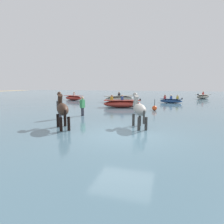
{
  "coord_description": "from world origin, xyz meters",
  "views": [
    {
      "loc": [
        1.73,
        -7.67,
        2.42
      ],
      "look_at": [
        -1.34,
        2.8,
        0.84
      ],
      "focal_mm": 30.76,
      "sensor_mm": 36.0,
      "label": 1
    }
  ],
  "objects_px": {
    "boat_mid_outer": "(119,99)",
    "boat_near_port": "(203,97)",
    "boat_near_starboard": "(73,98)",
    "horse_lead_dark_bay": "(62,110)",
    "person_wading_close": "(60,110)",
    "boat_far_offshore": "(122,104)",
    "boat_mid_channel": "(171,101)",
    "horse_trailing_grey": "(139,110)",
    "person_wading_mid": "(82,108)",
    "channel_buoy": "(154,108)"
  },
  "relations": [
    {
      "from": "boat_mid_channel",
      "to": "person_wading_mid",
      "type": "height_order",
      "value": "person_wading_mid"
    },
    {
      "from": "horse_lead_dark_bay",
      "to": "person_wading_close",
      "type": "xyz_separation_m",
      "value": [
        -1.49,
        2.17,
        -0.35
      ]
    },
    {
      "from": "boat_mid_outer",
      "to": "boat_near_starboard",
      "type": "xyz_separation_m",
      "value": [
        -6.47,
        0.68,
        -0.06
      ]
    },
    {
      "from": "horse_trailing_grey",
      "to": "boat_mid_outer",
      "type": "xyz_separation_m",
      "value": [
        -4.31,
        13.21,
        -0.48
      ]
    },
    {
      "from": "boat_mid_outer",
      "to": "person_wading_mid",
      "type": "xyz_separation_m",
      "value": [
        0.18,
        -10.74,
        0.16
      ]
    },
    {
      "from": "boat_near_starboard",
      "to": "person_wading_close",
      "type": "relative_size",
      "value": 1.79
    },
    {
      "from": "horse_trailing_grey",
      "to": "boat_mid_outer",
      "type": "distance_m",
      "value": 13.9
    },
    {
      "from": "boat_near_port",
      "to": "boat_near_starboard",
      "type": "relative_size",
      "value": 1.0
    },
    {
      "from": "horse_lead_dark_bay",
      "to": "person_wading_close",
      "type": "height_order",
      "value": "horse_lead_dark_bay"
    },
    {
      "from": "horse_lead_dark_bay",
      "to": "boat_near_port",
      "type": "height_order",
      "value": "horse_lead_dark_bay"
    },
    {
      "from": "boat_near_port",
      "to": "channel_buoy",
      "type": "bearing_deg",
      "value": -111.31
    },
    {
      "from": "horse_lead_dark_bay",
      "to": "boat_far_offshore",
      "type": "bearing_deg",
      "value": 85.29
    },
    {
      "from": "boat_near_port",
      "to": "person_wading_close",
      "type": "xyz_separation_m",
      "value": [
        -11.11,
        -20.49,
        0.21
      ]
    },
    {
      "from": "boat_mid_channel",
      "to": "boat_near_port",
      "type": "height_order",
      "value": "boat_near_port"
    },
    {
      "from": "boat_mid_channel",
      "to": "boat_mid_outer",
      "type": "height_order",
      "value": "boat_mid_outer"
    },
    {
      "from": "horse_trailing_grey",
      "to": "boat_far_offshore",
      "type": "relative_size",
      "value": 0.56
    },
    {
      "from": "boat_mid_outer",
      "to": "boat_far_offshore",
      "type": "height_order",
      "value": "boat_mid_outer"
    },
    {
      "from": "horse_lead_dark_bay",
      "to": "channel_buoy",
      "type": "distance_m",
      "value": 8.51
    },
    {
      "from": "boat_near_port",
      "to": "person_wading_mid",
      "type": "xyz_separation_m",
      "value": [
        -10.3,
        -19.02,
        0.21
      ]
    },
    {
      "from": "boat_mid_channel",
      "to": "boat_mid_outer",
      "type": "relative_size",
      "value": 0.68
    },
    {
      "from": "person_wading_mid",
      "to": "channel_buoy",
      "type": "relative_size",
      "value": 1.8
    },
    {
      "from": "horse_lead_dark_bay",
      "to": "boat_near_starboard",
      "type": "bearing_deg",
      "value": 115.93
    },
    {
      "from": "horse_trailing_grey",
      "to": "boat_near_port",
      "type": "bearing_deg",
      "value": 73.98
    },
    {
      "from": "boat_mid_outer",
      "to": "boat_near_starboard",
      "type": "relative_size",
      "value": 1.24
    },
    {
      "from": "boat_mid_outer",
      "to": "channel_buoy",
      "type": "bearing_deg",
      "value": -55.81
    },
    {
      "from": "boat_mid_outer",
      "to": "boat_near_port",
      "type": "relative_size",
      "value": 1.23
    },
    {
      "from": "horse_lead_dark_bay",
      "to": "person_wading_mid",
      "type": "height_order",
      "value": "horse_lead_dark_bay"
    },
    {
      "from": "boat_near_starboard",
      "to": "boat_far_offshore",
      "type": "bearing_deg",
      "value": -36.87
    },
    {
      "from": "horse_trailing_grey",
      "to": "person_wading_mid",
      "type": "height_order",
      "value": "horse_trailing_grey"
    },
    {
      "from": "boat_near_starboard",
      "to": "boat_far_offshore",
      "type": "relative_size",
      "value": 0.82
    },
    {
      "from": "boat_mid_channel",
      "to": "boat_near_port",
      "type": "distance_m",
      "value": 9.16
    },
    {
      "from": "person_wading_close",
      "to": "channel_buoy",
      "type": "height_order",
      "value": "person_wading_close"
    },
    {
      "from": "boat_far_offshore",
      "to": "person_wading_close",
      "type": "height_order",
      "value": "person_wading_close"
    },
    {
      "from": "boat_mid_channel",
      "to": "boat_near_starboard",
      "type": "height_order",
      "value": "boat_near_starboard"
    },
    {
      "from": "boat_mid_outer",
      "to": "boat_far_offshore",
      "type": "xyz_separation_m",
      "value": [
        1.6,
        -5.37,
        -0.03
      ]
    },
    {
      "from": "boat_far_offshore",
      "to": "person_wading_close",
      "type": "relative_size",
      "value": 2.19
    },
    {
      "from": "horse_trailing_grey",
      "to": "person_wading_close",
      "type": "xyz_separation_m",
      "value": [
        -4.94,
        1.0,
        -0.32
      ]
    },
    {
      "from": "boat_mid_channel",
      "to": "boat_far_offshore",
      "type": "xyz_separation_m",
      "value": [
        -4.34,
        -5.7,
        0.08
      ]
    },
    {
      "from": "horse_trailing_grey",
      "to": "person_wading_close",
      "type": "height_order",
      "value": "horse_trailing_grey"
    },
    {
      "from": "channel_buoy",
      "to": "boat_mid_channel",
      "type": "bearing_deg",
      "value": 79.34
    },
    {
      "from": "horse_lead_dark_bay",
      "to": "channel_buoy",
      "type": "bearing_deg",
      "value": 63.79
    },
    {
      "from": "boat_near_port",
      "to": "person_wading_mid",
      "type": "distance_m",
      "value": 21.63
    },
    {
      "from": "boat_far_offshore",
      "to": "boat_mid_outer",
      "type": "bearing_deg",
      "value": 106.58
    },
    {
      "from": "boat_mid_outer",
      "to": "boat_near_port",
      "type": "height_order",
      "value": "boat_mid_outer"
    },
    {
      "from": "horse_trailing_grey",
      "to": "person_wading_mid",
      "type": "distance_m",
      "value": 4.82
    },
    {
      "from": "boat_near_starboard",
      "to": "horse_lead_dark_bay",
      "type": "bearing_deg",
      "value": -64.07
    },
    {
      "from": "horse_lead_dark_bay",
      "to": "boat_near_starboard",
      "type": "distance_m",
      "value": 16.77
    },
    {
      "from": "boat_far_offshore",
      "to": "person_wading_mid",
      "type": "bearing_deg",
      "value": -104.82
    },
    {
      "from": "horse_trailing_grey",
      "to": "horse_lead_dark_bay",
      "type": "bearing_deg",
      "value": -161.14
    },
    {
      "from": "horse_lead_dark_bay",
      "to": "boat_mid_channel",
      "type": "relative_size",
      "value": 0.84
    }
  ]
}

